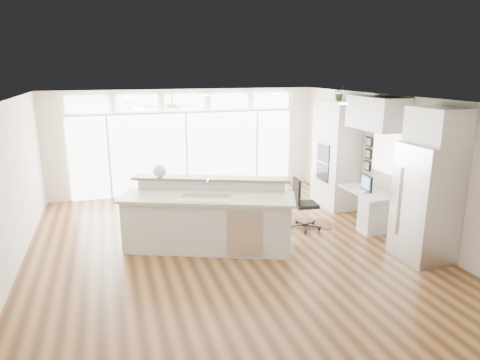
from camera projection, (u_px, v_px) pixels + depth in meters
name	position (u px, v px, depth m)	size (l,w,h in m)	color
floor	(228.00, 250.00, 7.82)	(7.00, 8.00, 0.02)	#4A2D16
ceiling	(226.00, 99.00, 7.14)	(7.00, 8.00, 0.02)	white
wall_back	(186.00, 142.00, 11.17)	(7.00, 0.04, 2.70)	beige
wall_front	(349.00, 284.00, 3.78)	(7.00, 0.04, 2.70)	beige
wall_left	(5.00, 195.00, 6.46)	(0.04, 8.00, 2.70)	beige
wall_right	(397.00, 165.00, 8.49)	(0.04, 8.00, 2.70)	beige
glass_wall	(187.00, 153.00, 11.19)	(5.80, 0.06, 2.08)	white
transom_row	(185.00, 102.00, 10.85)	(5.90, 0.06, 0.40)	white
desk_window	(386.00, 152.00, 8.70)	(0.04, 0.85, 0.85)	white
ceiling_fan	(172.00, 102.00, 9.63)	(1.16, 1.16, 0.32)	white
recessed_lights	(223.00, 100.00, 7.32)	(3.40, 3.00, 0.02)	white
oven_cabinet	(336.00, 154.00, 10.08)	(0.64, 1.20, 2.50)	silver
desk_nook	(368.00, 208.00, 8.90)	(0.72, 1.30, 0.76)	silver
upper_cabinets	(377.00, 113.00, 8.42)	(0.64, 1.30, 0.64)	silver
refrigerator	(426.00, 203.00, 7.21)	(0.76, 0.90, 2.00)	silver
fridge_cabinet	(438.00, 126.00, 6.90)	(0.64, 0.90, 0.60)	silver
framed_photos	(368.00, 154.00, 9.31)	(0.06, 0.22, 0.80)	black
kitchen_island	(208.00, 217.00, 7.68)	(3.09, 1.17, 1.23)	silver
rug	(310.00, 223.00, 9.10)	(0.88, 0.63, 0.01)	#392012
office_chair	(306.00, 204.00, 8.69)	(0.55, 0.51, 1.06)	black
fishbowl	(160.00, 171.00, 7.96)	(0.25, 0.25, 0.25)	silver
monitor	(367.00, 183.00, 8.74)	(0.07, 0.43, 0.36)	black
keyboard	(359.00, 191.00, 8.73)	(0.12, 0.32, 0.02)	white
potted_plant	(339.00, 95.00, 9.73)	(0.29, 0.32, 0.25)	#2F5022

